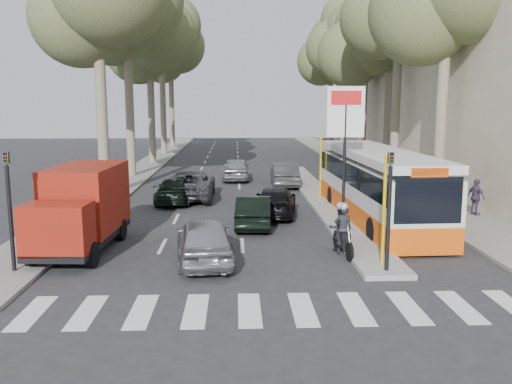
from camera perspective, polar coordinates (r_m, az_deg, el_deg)
ground at (r=17.25m, az=1.64°, el=-7.34°), size 120.00×120.00×0.00m
sidewalk_right at (r=42.88m, az=10.95°, el=2.68°), size 3.20×70.00×0.12m
median_left at (r=45.28m, az=-10.92°, el=3.03°), size 2.40×64.00×0.12m
traffic_island at (r=28.25m, az=6.75°, el=-0.61°), size 1.50×26.00×0.16m
building_far at (r=53.23m, az=16.41°, el=12.32°), size 11.00×20.00×16.00m
billboard at (r=21.95m, az=9.35°, el=5.99°), size 1.50×12.10×5.60m
traffic_light_island at (r=15.80m, az=13.90°, el=0.09°), size 0.16×0.41×3.60m
traffic_light_left at (r=16.97m, az=-24.62°, el=0.13°), size 0.16×0.41×3.60m
tree_l_b at (r=37.72m, az=-13.31°, el=18.49°), size 7.40×7.20×14.88m
tree_l_c at (r=45.37m, az=-11.01°, el=15.67°), size 7.40×7.20×13.71m
tree_l_d at (r=53.45m, az=-9.83°, el=16.60°), size 7.40×7.20×15.66m
tree_l_e at (r=61.25m, az=-8.88°, el=14.71°), size 7.40×7.20×14.49m
tree_r_c at (r=44.03m, az=11.58°, el=15.40°), size 7.40×7.20×13.32m
tree_r_d at (r=51.97m, az=9.59°, el=16.04°), size 7.40×7.20×14.88m
tree_r_e at (r=59.74m, az=8.07°, el=14.54°), size 7.40×7.20×14.10m
silver_hatchback at (r=17.11m, az=-5.49°, el=-5.02°), size 2.16×4.38×1.44m
dark_hatchback at (r=21.82m, az=-0.24°, el=-2.03°), size 1.57×3.95×1.28m
queue_car_a at (r=28.29m, az=-6.98°, el=0.76°), size 2.49×5.37×1.49m
queue_car_b at (r=23.94m, az=2.05°, el=-1.02°), size 2.29×4.54×1.27m
queue_car_c at (r=34.94m, az=-2.13°, el=2.44°), size 1.74×4.27×1.45m
queue_car_d at (r=32.44m, az=3.01°, el=1.84°), size 1.49×4.24×1.39m
queue_car_e at (r=27.33m, az=-8.52°, el=0.15°), size 1.78×4.27×1.23m
red_truck at (r=19.10m, az=-17.86°, el=-1.52°), size 2.30×5.42×2.83m
city_bus at (r=23.36m, az=12.53°, el=0.89°), size 2.86×11.59×3.03m
motorcycle at (r=18.19m, az=8.98°, el=-3.96°), size 0.78×2.06×1.76m
pedestrian_near at (r=25.34m, az=22.15°, el=-0.49°), size 0.77×1.03×1.59m
pedestrian_far at (r=29.94m, az=13.98°, el=1.73°), size 1.37×1.19×1.97m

